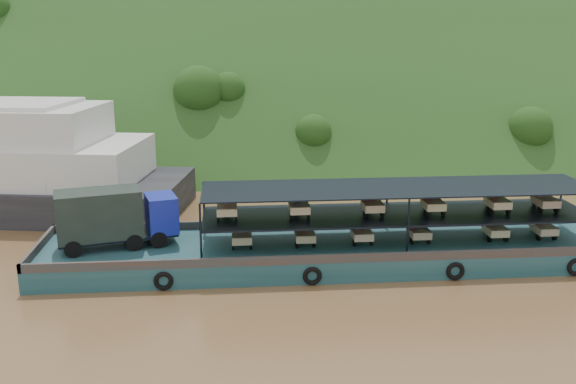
{
  "coord_description": "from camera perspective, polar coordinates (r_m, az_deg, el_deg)",
  "views": [
    {
      "loc": [
        -5.65,
        -37.46,
        13.68
      ],
      "look_at": [
        -2.0,
        3.0,
        3.2
      ],
      "focal_mm": 40.0,
      "sensor_mm": 36.0,
      "label": 1
    }
  ],
  "objects": [
    {
      "name": "cargo_barge",
      "position": [
        38.38,
        2.75,
        -4.6
      ],
      "size": [
        35.0,
        7.18,
        4.65
      ],
      "color": "#123B41",
      "rests_on": "ground"
    },
    {
      "name": "ground",
      "position": [
        40.28,
        3.23,
        -5.41
      ],
      "size": [
        160.0,
        160.0,
        0.0
      ],
      "primitive_type": "plane",
      "color": "brown",
      "rests_on": "ground"
    },
    {
      "name": "hillside",
      "position": [
        74.94,
        -0.75,
        3.94
      ],
      "size": [
        140.0,
        39.6,
        39.6
      ],
      "primitive_type": "cube",
      "rotation": [
        0.79,
        0.0,
        0.0
      ],
      "color": "#1D3C15",
      "rests_on": "ground"
    }
  ]
}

